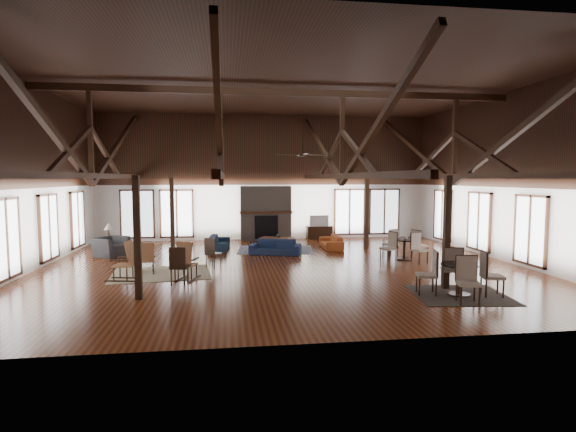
{
  "coord_description": "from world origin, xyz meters",
  "views": [
    {
      "loc": [
        -1.8,
        -14.74,
        2.98
      ],
      "look_at": [
        0.32,
        1.0,
        1.63
      ],
      "focal_mm": 28.0,
      "sensor_mm": 36.0,
      "label": 1
    }
  ],
  "objects": [
    {
      "name": "floor",
      "position": [
        0.0,
        0.0,
        0.0
      ],
      "size": [
        16.0,
        16.0,
        0.0
      ],
      "primitive_type": "plane",
      "color": "brown",
      "rests_on": "ground"
    },
    {
      "name": "ceiling",
      "position": [
        0.0,
        0.0,
        6.0
      ],
      "size": [
        16.0,
        14.0,
        0.02
      ],
      "primitive_type": "cube",
      "color": "black",
      "rests_on": "wall_back"
    },
    {
      "name": "wall_back",
      "position": [
        0.0,
        7.0,
        3.0
      ],
      "size": [
        16.0,
        0.02,
        6.0
      ],
      "primitive_type": "cube",
      "color": "white",
      "rests_on": "floor"
    },
    {
      "name": "wall_front",
      "position": [
        0.0,
        -7.0,
        3.0
      ],
      "size": [
        16.0,
        0.02,
        6.0
      ],
      "primitive_type": "cube",
      "color": "white",
      "rests_on": "floor"
    },
    {
      "name": "wall_left",
      "position": [
        -8.0,
        0.0,
        3.0
      ],
      "size": [
        0.02,
        14.0,
        6.0
      ],
      "primitive_type": "cube",
      "color": "white",
      "rests_on": "floor"
    },
    {
      "name": "wall_right",
      "position": [
        8.0,
        0.0,
        3.0
      ],
      "size": [
        0.02,
        14.0,
        6.0
      ],
      "primitive_type": "cube",
      "color": "white",
      "rests_on": "floor"
    },
    {
      "name": "roof_truss",
      "position": [
        0.0,
        0.0,
        4.03
      ],
      "size": [
        15.6,
        14.07,
        3.14
      ],
      "color": "black",
      "rests_on": "wall_back"
    },
    {
      "name": "post_grid",
      "position": [
        0.0,
        0.0,
        1.52
      ],
      "size": [
        8.16,
        7.16,
        3.05
      ],
      "color": "black",
      "rests_on": "floor"
    },
    {
      "name": "fireplace",
      "position": [
        0.0,
        6.67,
        1.29
      ],
      "size": [
        2.5,
        0.69,
        2.6
      ],
      "color": "#695B50",
      "rests_on": "floor"
    },
    {
      "name": "ceiling_fan",
      "position": [
        0.5,
        -1.0,
        3.73
      ],
      "size": [
        1.6,
        1.6,
        0.75
      ],
      "color": "black",
      "rests_on": "roof_truss"
    },
    {
      "name": "sofa_navy_front",
      "position": [
        0.02,
        2.5,
        0.29
      ],
      "size": [
        2.12,
        1.29,
        0.58
      ],
      "primitive_type": "imported",
      "rotation": [
        0.0,
        0.0,
        -0.28
      ],
      "color": "#16203D",
      "rests_on": "floor"
    },
    {
      "name": "sofa_navy_left",
      "position": [
        -2.18,
        4.06,
        0.29
      ],
      "size": [
        2.02,
        0.92,
        0.58
      ],
      "primitive_type": "imported",
      "rotation": [
        0.0,
        0.0,
        1.49
      ],
      "color": "#142137",
      "rests_on": "floor"
    },
    {
      "name": "sofa_orange",
      "position": [
        2.55,
        3.76,
        0.27
      ],
      "size": [
        1.9,
        0.81,
        0.55
      ],
      "primitive_type": "imported",
      "rotation": [
        0.0,
        0.0,
        -1.61
      ],
      "color": "#A64C20",
      "rests_on": "floor"
    },
    {
      "name": "coffee_table",
      "position": [
        0.19,
        3.67,
        0.45
      ],
      "size": [
        1.48,
        1.11,
        0.51
      ],
      "rotation": [
        0.0,
        0.0,
        -0.38
      ],
      "color": "brown",
      "rests_on": "floor"
    },
    {
      "name": "vase",
      "position": [
        0.3,
        3.75,
        0.61
      ],
      "size": [
        0.22,
        0.22,
        0.2
      ],
      "primitive_type": "imported",
      "rotation": [
        0.0,
        0.0,
        -0.12
      ],
      "color": "#B2B2B2",
      "rests_on": "coffee_table"
    },
    {
      "name": "armchair",
      "position": [
        -6.27,
        2.95,
        0.37
      ],
      "size": [
        1.43,
        1.48,
        0.74
      ],
      "primitive_type": "imported",
      "rotation": [
        0.0,
        0.0,
        1.02
      ],
      "color": "#29292B",
      "rests_on": "floor"
    },
    {
      "name": "side_table_lamp",
      "position": [
        -6.5,
        3.71,
        0.46
      ],
      "size": [
        0.47,
        0.47,
        1.21
      ],
      "color": "black",
      "rests_on": "floor"
    },
    {
      "name": "rocking_chair_a",
      "position": [
        -4.33,
        -0.39,
        0.46
      ],
      "size": [
        0.54,
        0.82,
        0.98
      ],
      "rotation": [
        0.0,
        0.0,
        0.19
      ],
      "color": "#965F39",
      "rests_on": "floor"
    },
    {
      "name": "rocking_chair_b",
      "position": [
        -3.04,
        -1.53,
        0.53
      ],
      "size": [
        0.73,
        0.98,
        1.13
      ],
      "rotation": [
        0.0,
        0.0,
        -0.34
      ],
      "color": "#965F39",
      "rests_on": "floor"
    },
    {
      "name": "rocking_chair_c",
      "position": [
        -4.73,
        -1.36,
        0.55
      ],
      "size": [
        0.98,
        0.64,
        1.17
      ],
      "rotation": [
        0.0,
        0.0,
        1.39
      ],
      "color": "#965F39",
      "rests_on": "floor"
    },
    {
      "name": "side_chair_a",
      "position": [
        -2.35,
        0.22,
        0.58
      ],
      "size": [
        0.59,
        0.59,
        1.0
      ],
      "rotation": [
        0.0,
        0.0,
        -0.63
      ],
      "color": "black",
      "rests_on": "floor"
    },
    {
      "name": "side_chair_b",
      "position": [
        -3.18,
        -2.15,
        0.63
      ],
      "size": [
        0.53,
        0.53,
        1.09
      ],
      "rotation": [
        0.0,
        0.0,
        -0.16
      ],
      "color": "black",
      "rests_on": "floor"
    },
    {
      "name": "cafe_table_near",
      "position": [
        4.02,
        -4.18,
        0.56
      ],
      "size": [
        2.2,
        2.2,
        1.12
      ],
      "rotation": [
        0.0,
        0.0,
        -0.25
      ],
      "color": "black",
      "rests_on": "floor"
    },
    {
      "name": "cafe_table_far",
      "position": [
        4.57,
        0.75,
        0.53
      ],
      "size": [
        2.05,
        2.05,
        1.05
      ],
      "rotation": [
        0.0,
        0.0,
        0.36
      ],
      "color": "black",
      "rests_on": "floor"
    },
    {
      "name": "cup_near",
      "position": [
        3.99,
        -4.12,
        0.86
      ],
      "size": [
        0.13,
        0.13,
        0.09
      ],
      "primitive_type": "imported",
      "rotation": [
        0.0,
        0.0,
        0.12
      ],
      "color": "#B2B2B2",
      "rests_on": "cafe_table_near"
    },
    {
      "name": "cup_far",
      "position": [
        4.64,
        0.8,
        0.81
      ],
      "size": [
        0.13,
        0.13,
        0.1
      ],
      "primitive_type": "imported",
      "rotation": [
        0.0,
        0.0,
        -0.04
      ],
      "color": "#B2B2B2",
      "rests_on": "cafe_table_far"
    },
    {
      "name": "tv_console",
      "position": [
        2.65,
        6.75,
        0.31
      ],
      "size": [
        1.24,
        0.47,
        0.62
      ],
      "primitive_type": "cube",
      "color": "black",
      "rests_on": "floor"
    },
    {
      "name": "television",
      "position": [
        2.61,
        6.75,
        0.89
      ],
      "size": [
        0.94,
        0.16,
        0.54
      ],
      "primitive_type": "imported",
      "rotation": [
        0.0,
        0.0,
        0.04
      ],
      "color": "#B2B2B2",
      "rests_on": "tv_console"
    },
    {
      "name": "rug_tan",
      "position": [
        -3.88,
        -0.54,
        0.01
      ],
      "size": [
        3.17,
        2.61,
        0.01
      ],
      "primitive_type": "cube",
      "rotation": [
        0.0,
        0.0,
        0.1
      ],
      "color": "tan",
      "rests_on": "floor"
    },
    {
      "name": "rug_navy",
      "position": [
        0.16,
        3.66,
        0.01
      ],
      "size": [
        3.31,
        2.64,
        0.01
      ],
      "primitive_type": "cube",
      "rotation": [
        0.0,
        0.0,
        -0.11
      ],
      "color": "#181D44",
      "rests_on": "floor"
    },
    {
      "name": "rug_dark",
      "position": [
        4.05,
        -4.18,
        0.01
      ],
      "size": [
        2.55,
        2.36,
        0.01
      ],
      "primitive_type": "cube",
      "rotation": [
        0.0,
        0.0,
        -0.12
      ],
      "color": "black",
      "rests_on": "floor"
    }
  ]
}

